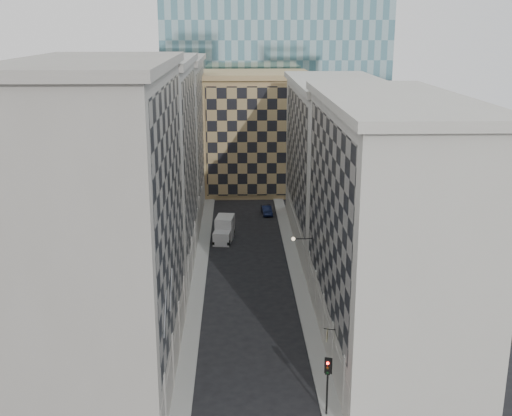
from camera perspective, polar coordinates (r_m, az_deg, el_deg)
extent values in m
cube|color=#979792|center=(69.07, -5.07, -6.05)|extent=(1.50, 100.00, 0.15)
cube|color=#979792|center=(69.26, 3.68, -5.95)|extent=(1.50, 100.00, 0.15)
cube|color=gray|center=(48.17, -13.44, -1.88)|extent=(10.00, 22.00, 23.00)
cube|color=gray|center=(46.99, -7.72, -0.12)|extent=(0.25, 19.36, 18.00)
cube|color=gray|center=(51.33, -7.33, -12.44)|extent=(0.45, 21.12, 3.20)
cube|color=gray|center=(46.03, -14.40, 12.30)|extent=(10.80, 22.80, 0.70)
cylinder|color=gray|center=(43.98, -8.57, -16.86)|extent=(0.90, 0.90, 4.40)
cylinder|color=gray|center=(48.66, -7.83, -13.35)|extent=(0.90, 0.90, 4.40)
cylinder|color=gray|center=(53.49, -7.24, -10.47)|extent=(0.90, 0.90, 4.40)
cylinder|color=gray|center=(58.45, -6.76, -8.07)|extent=(0.90, 0.90, 4.40)
cube|color=#9B9890|center=(69.25, -9.92, 3.31)|extent=(10.00, 22.00, 22.00)
cube|color=gray|center=(68.43, -5.92, 4.60)|extent=(0.25, 19.36, 17.00)
cube|color=#9B9890|center=(71.38, -5.73, -4.01)|extent=(0.45, 21.12, 3.20)
cube|color=#9B9890|center=(67.72, -10.39, 12.72)|extent=(10.80, 22.80, 0.70)
cylinder|color=#9B9890|center=(63.49, -6.36, -6.05)|extent=(0.90, 0.90, 4.40)
cylinder|color=#9B9890|center=(68.61, -6.02, -4.32)|extent=(0.90, 0.90, 4.40)
cylinder|color=#9B9890|center=(73.78, -5.73, -2.84)|extent=(0.90, 0.90, 4.40)
cylinder|color=#9B9890|center=(78.99, -5.48, -1.55)|extent=(0.90, 0.90, 4.40)
cube|color=gray|center=(90.77, -8.05, 6.06)|extent=(10.00, 22.00, 21.00)
cube|color=gray|center=(90.13, -4.98, 7.06)|extent=(0.25, 19.36, 16.00)
cube|color=gray|center=(92.32, -4.87, 0.67)|extent=(0.45, 21.12, 3.20)
cube|color=gray|center=(89.57, -8.32, 12.91)|extent=(10.80, 22.80, 0.70)
cylinder|color=gray|center=(84.24, -5.26, -0.42)|extent=(0.90, 0.90, 4.40)
cylinder|color=gray|center=(89.52, -5.06, 0.57)|extent=(0.90, 0.90, 4.40)
cylinder|color=gray|center=(94.83, -4.89, 1.46)|extent=(0.90, 0.90, 4.40)
cylinder|color=gray|center=(100.16, -4.74, 2.25)|extent=(0.90, 0.90, 4.40)
cube|color=#B9B6AA|center=(52.90, 11.64, -1.87)|extent=(10.00, 26.00, 20.00)
cube|color=gray|center=(51.54, 6.45, -0.36)|extent=(0.25, 22.88, 15.00)
cube|color=#B9B6AA|center=(55.15, 6.21, -10.28)|extent=(0.45, 24.96, 3.20)
cube|color=#B9B6AA|center=(50.75, 12.30, 9.33)|extent=(10.80, 26.80, 0.70)
cylinder|color=#B9B6AA|center=(45.89, 8.27, -15.33)|extent=(0.90, 0.90, 4.40)
cylinder|color=#B9B6AA|center=(50.33, 7.23, -12.27)|extent=(0.90, 0.90, 4.40)
cylinder|color=#B9B6AA|center=(54.91, 6.39, -9.71)|extent=(0.90, 0.90, 4.40)
cylinder|color=#B9B6AA|center=(59.59, 5.68, -7.55)|extent=(0.90, 0.90, 4.40)
cylinder|color=#B9B6AA|center=(64.35, 5.09, -5.70)|extent=(0.90, 0.90, 4.40)
cube|color=#B9B6AA|center=(78.64, 7.16, 3.82)|extent=(10.00, 28.00, 19.00)
cube|color=gray|center=(77.73, 3.63, 4.90)|extent=(0.25, 24.64, 14.00)
cube|color=#B9B6AA|center=(80.08, 3.57, -1.71)|extent=(0.45, 26.88, 3.20)
cube|color=#B9B6AA|center=(77.19, 7.42, 10.99)|extent=(10.80, 28.80, 0.70)
cube|color=tan|center=(103.37, -0.04, 6.58)|extent=(16.00, 14.00, 18.00)
cube|color=tan|center=(96.38, 0.10, 5.89)|extent=(15.20, 0.25, 16.50)
cube|color=tan|center=(102.25, -0.04, 11.78)|extent=(16.80, 14.80, 0.80)
cube|color=#312D26|center=(116.54, -1.26, 10.13)|extent=(6.00, 6.00, 28.00)
cube|color=#312D26|center=(115.96, -1.31, 17.37)|extent=(7.00, 7.00, 1.40)
cylinder|color=gray|center=(42.20, -8.09, -9.31)|extent=(0.10, 2.33, 2.33)
cylinder|color=gray|center=(45.83, -7.57, -7.18)|extent=(0.10, 2.33, 2.33)
cylinder|color=black|center=(61.52, 4.18, -2.75)|extent=(1.80, 0.08, 0.08)
sphere|color=#FFE5B2|center=(61.44, 3.34, -2.76)|extent=(0.36, 0.36, 0.36)
cylinder|color=black|center=(45.72, 6.33, -16.12)|extent=(0.14, 0.14, 3.09)
cube|color=black|center=(44.65, 6.41, -13.86)|extent=(0.39, 0.36, 1.06)
cube|color=black|center=(44.80, 6.45, -13.76)|extent=(0.52, 0.19, 1.21)
sphere|color=#FF0C07|center=(44.34, 6.40, -13.56)|extent=(0.19, 0.19, 0.19)
sphere|color=#331E05|center=(44.52, 6.38, -13.96)|extent=(0.19, 0.19, 0.19)
sphere|color=black|center=(44.70, 6.37, -14.36)|extent=(0.19, 0.19, 0.19)
cube|color=silver|center=(78.57, -3.03, -2.66)|extent=(2.28, 2.44, 1.64)
cube|color=silver|center=(80.60, -2.78, -1.72)|extent=(2.52, 3.53, 2.82)
cylinder|color=black|center=(78.17, -3.77, -3.09)|extent=(0.38, 0.85, 0.82)
cylinder|color=black|center=(77.89, -2.45, -3.14)|extent=(0.38, 0.85, 0.82)
cylinder|color=black|center=(82.08, -3.28, -2.14)|extent=(0.38, 0.85, 0.82)
cylinder|color=black|center=(81.81, -2.02, -2.18)|extent=(0.38, 0.85, 0.82)
imported|color=#0D1533|center=(90.72, 0.95, -0.20)|extent=(1.59, 3.84, 1.23)
cylinder|color=black|center=(48.50, 6.59, -10.66)|extent=(0.89, 0.29, 0.06)
cube|color=#BBB389|center=(48.68, 6.34, -11.15)|extent=(0.27, 0.78, 0.79)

